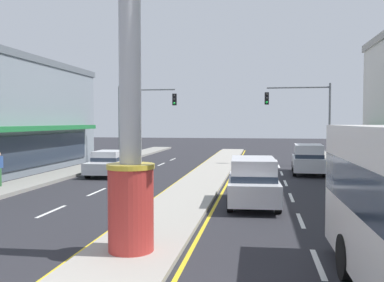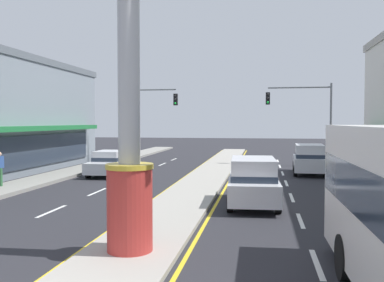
# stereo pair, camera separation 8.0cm
# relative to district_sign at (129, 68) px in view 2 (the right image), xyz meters

# --- Properties ---
(median_strip) EXTENTS (2.43, 52.00, 0.14)m
(median_strip) POSITION_rel_district_sign_xyz_m (0.00, 13.37, -4.59)
(median_strip) COLOR #A39E93
(median_strip) RESTS_ON ground
(sidewalk_left) EXTENTS (2.25, 60.00, 0.18)m
(sidewalk_left) POSITION_rel_district_sign_xyz_m (-8.94, 11.37, -4.57)
(sidewalk_left) COLOR gray
(sidewalk_left) RESTS_ON ground
(sidewalk_right) EXTENTS (2.25, 60.00, 0.18)m
(sidewalk_right) POSITION_rel_district_sign_xyz_m (8.94, 11.37, -4.57)
(sidewalk_right) COLOR gray
(sidewalk_right) RESTS_ON ground
(lane_markings) EXTENTS (9.17, 52.00, 0.01)m
(lane_markings) POSITION_rel_district_sign_xyz_m (0.00, 12.01, -4.65)
(lane_markings) COLOR silver
(lane_markings) RESTS_ON ground
(district_sign) EXTENTS (7.79, 1.18, 8.16)m
(district_sign) POSITION_rel_district_sign_xyz_m (0.00, 0.00, 0.00)
(district_sign) COLOR #B7332D
(district_sign) RESTS_ON median_strip
(traffic_light_left_side) EXTENTS (4.86, 0.46, 6.20)m
(traffic_light_left_side) POSITION_rel_district_sign_xyz_m (-6.45, 22.99, -0.41)
(traffic_light_left_side) COLOR slate
(traffic_light_left_side) RESTS_ON ground
(traffic_light_right_side) EXTENTS (4.86, 0.46, 6.20)m
(traffic_light_right_side) POSITION_rel_district_sign_xyz_m (6.45, 22.61, -0.41)
(traffic_light_right_side) COLOR slate
(traffic_light_right_side) RESTS_ON ground
(suv_far_right_lane) EXTENTS (2.14, 4.69, 1.90)m
(suv_far_right_lane) POSITION_rel_district_sign_xyz_m (2.87, 6.90, -3.67)
(suv_far_right_lane) COLOR silver
(suv_far_right_lane) RESTS_ON ground
(sedan_near_left_lane) EXTENTS (1.98, 4.37, 1.53)m
(sedan_near_left_lane) POSITION_rel_district_sign_xyz_m (-6.17, 14.92, -3.87)
(sedan_near_left_lane) COLOR silver
(sedan_near_left_lane) RESTS_ON ground
(suv_mid_left_lane) EXTENTS (2.14, 4.69, 1.90)m
(suv_mid_left_lane) POSITION_rel_district_sign_xyz_m (6.16, 17.65, -3.67)
(suv_mid_left_lane) COLOR silver
(suv_mid_left_lane) RESTS_ON ground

